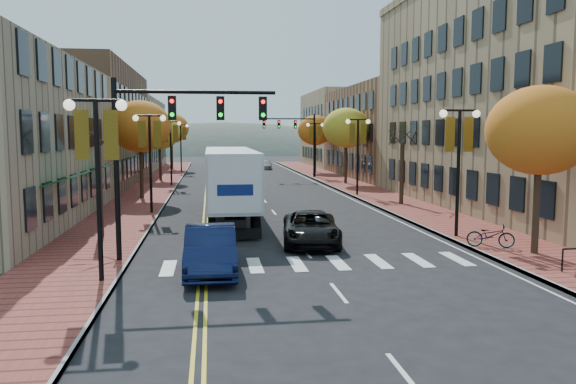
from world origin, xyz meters
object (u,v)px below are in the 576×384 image
object	(u,v)px
semi_truck	(229,178)
bicycle	(491,235)
navy_sedan	(211,250)
black_suv	(311,228)

from	to	relation	value
semi_truck	bicycle	distance (m)	15.38
semi_truck	bicycle	size ratio (longest dim) A/B	8.36
navy_sedan	bicycle	bearing A→B (deg)	10.90
black_suv	bicycle	xyz separation A→B (m)	(7.30, -2.37, -0.08)
semi_truck	bicycle	xyz separation A→B (m)	(10.64, -10.98, -1.70)
navy_sedan	semi_truck	bearing A→B (deg)	85.30
navy_sedan	bicycle	world-z (taller)	navy_sedan
navy_sedan	bicycle	size ratio (longest dim) A/B	2.63
bicycle	black_suv	bearing A→B (deg)	95.09
semi_truck	black_suv	bearing A→B (deg)	-68.91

